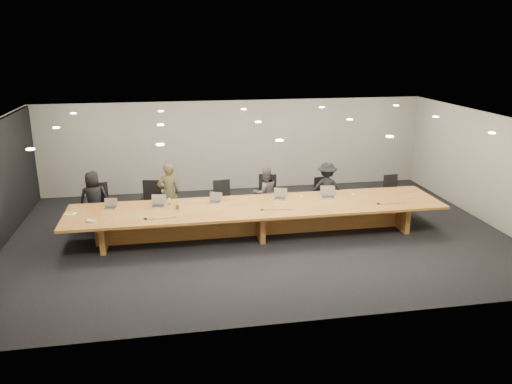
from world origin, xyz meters
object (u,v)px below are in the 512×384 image
(water_bottle, at_px, (169,203))
(mic_left, at_px, (145,218))
(laptop_d, at_px, (280,194))
(mic_right, at_px, (378,203))
(person_d, at_px, (327,189))
(chair_far_right, at_px, (393,193))
(av_box, at_px, (91,221))
(chair_right, at_px, (324,195))
(person_a, at_px, (94,199))
(conference_table, at_px, (258,215))
(laptop_a, at_px, (110,204))
(chair_mid_left, at_px, (224,201))
(laptop_e, at_px, (328,192))
(person_c, at_px, (265,193))
(paper_cup_far, at_px, (353,195))
(chair_left, at_px, (151,203))
(chair_mid_right, at_px, (267,196))
(laptop_c, at_px, (215,198))
(paper_cup_near, at_px, (302,197))
(person_b, at_px, (169,193))
(laptop_b, at_px, (158,201))
(mic_center, at_px, (262,210))
(chair_far_left, at_px, (101,206))

(water_bottle, height_order, mic_left, water_bottle)
(laptop_d, bearing_deg, mic_right, -1.16)
(person_d, height_order, water_bottle, person_d)
(chair_far_right, xyz_separation_m, av_box, (-7.85, -1.59, 0.27))
(chair_right, distance_m, person_a, 6.04)
(conference_table, relative_size, laptop_a, 30.48)
(laptop_d, bearing_deg, water_bottle, -156.94)
(chair_mid_left, relative_size, laptop_e, 2.91)
(person_c, relative_size, paper_cup_far, 17.48)
(chair_mid_left, xyz_separation_m, person_a, (-3.26, 0.11, 0.19))
(chair_right, bearing_deg, chair_left, 170.01)
(chair_mid_right, relative_size, paper_cup_far, 14.43)
(person_a, distance_m, person_d, 6.06)
(laptop_c, distance_m, water_bottle, 1.12)
(person_c, bearing_deg, person_a, -9.84)
(chair_mid_left, distance_m, person_c, 1.12)
(laptop_e, xyz_separation_m, paper_cup_near, (-0.67, 0.04, -0.11))
(person_a, xyz_separation_m, person_b, (1.86, -0.04, 0.07))
(mic_right, bearing_deg, mic_left, -179.18)
(laptop_b, bearing_deg, person_c, 26.82)
(laptop_d, xyz_separation_m, water_bottle, (-2.73, -0.21, -0.02))
(person_c, distance_m, paper_cup_far, 2.29)
(chair_far_right, bearing_deg, paper_cup_far, -156.67)
(chair_far_right, relative_size, laptop_b, 2.86)
(paper_cup_far, height_order, mic_left, paper_cup_far)
(mic_center, bearing_deg, chair_right, 38.69)
(laptop_d, bearing_deg, laptop_e, 13.07)
(person_d, height_order, paper_cup_near, person_d)
(chair_far_left, bearing_deg, chair_mid_left, -16.12)
(laptop_b, height_order, laptop_c, laptop_b)
(laptop_d, bearing_deg, paper_cup_near, 10.16)
(chair_far_right, xyz_separation_m, laptop_e, (-2.18, -0.87, 0.40))
(laptop_c, bearing_deg, paper_cup_far, 20.37)
(conference_table, bearing_deg, person_b, 149.53)
(mic_left, bearing_deg, paper_cup_far, 8.57)
(chair_left, distance_m, mic_right, 5.72)
(chair_right, relative_size, person_a, 0.68)
(chair_far_left, bearing_deg, paper_cup_far, -23.68)
(person_d, bearing_deg, chair_mid_left, 11.00)
(paper_cup_near, xyz_separation_m, paper_cup_far, (1.33, -0.04, 0.00))
(person_d, xyz_separation_m, mic_center, (-2.06, -1.50, 0.04))
(conference_table, bearing_deg, laptop_c, 157.64)
(person_b, distance_m, paper_cup_near, 3.41)
(laptop_e, bearing_deg, chair_far_left, -177.89)
(person_a, distance_m, laptop_e, 5.90)
(water_bottle, bearing_deg, paper_cup_far, 1.14)
(laptop_b, relative_size, water_bottle, 1.57)
(chair_far_left, xyz_separation_m, person_d, (5.89, -0.04, 0.16))
(mic_center, bearing_deg, water_bottle, 165.61)
(chair_left, xyz_separation_m, chair_mid_right, (3.04, 0.02, 0.00))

